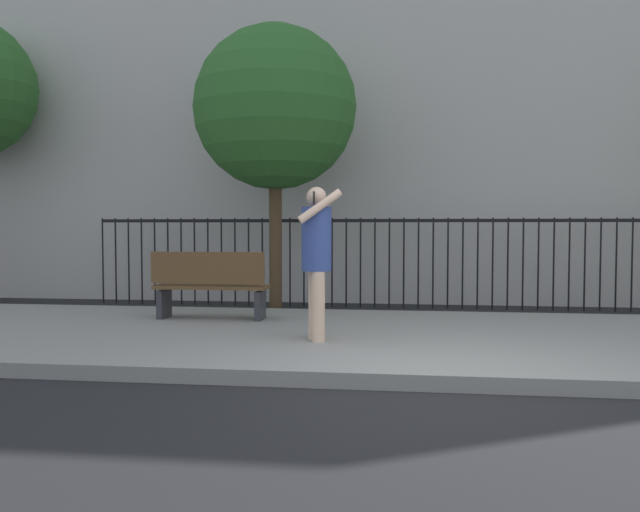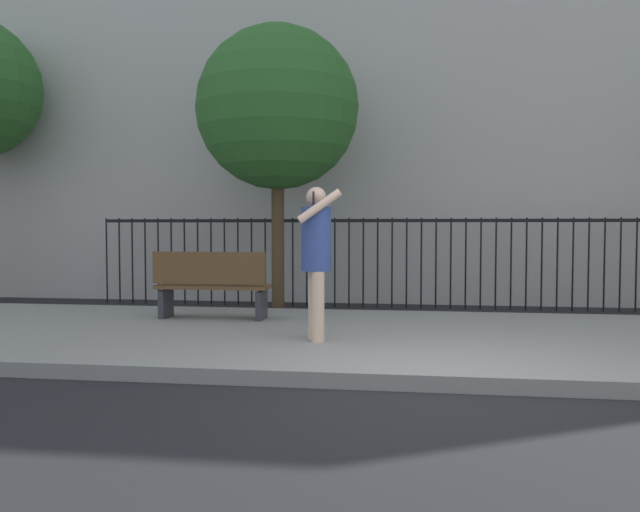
% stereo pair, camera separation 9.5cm
% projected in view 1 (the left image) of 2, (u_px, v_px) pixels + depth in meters
% --- Properties ---
extents(ground_plane, '(60.00, 60.00, 0.00)m').
position_uv_depth(ground_plane, '(444.00, 393.00, 5.72)').
color(ground_plane, black).
extents(sidewalk, '(28.00, 4.40, 0.15)m').
position_uv_depth(sidewalk, '(434.00, 341.00, 7.90)').
color(sidewalk, gray).
rests_on(sidewalk, ground).
extents(iron_fence, '(12.03, 0.04, 1.60)m').
position_uv_depth(iron_fence, '(426.00, 251.00, 11.52)').
color(iron_fence, black).
rests_on(iron_fence, ground).
extents(pedestrian_on_phone, '(0.54, 0.72, 1.75)m').
position_uv_depth(pedestrian_on_phone, '(316.00, 251.00, 7.46)').
color(pedestrian_on_phone, beige).
rests_on(pedestrian_on_phone, sidewalk).
extents(street_bench, '(1.60, 0.45, 0.95)m').
position_uv_depth(street_bench, '(210.00, 284.00, 9.14)').
color(street_bench, brown).
rests_on(street_bench, sidewalk).
extents(street_tree_far, '(2.68, 2.68, 4.74)m').
position_uv_depth(street_tree_far, '(275.00, 109.00, 10.77)').
color(street_tree_far, '#4C3823').
rests_on(street_tree_far, ground).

